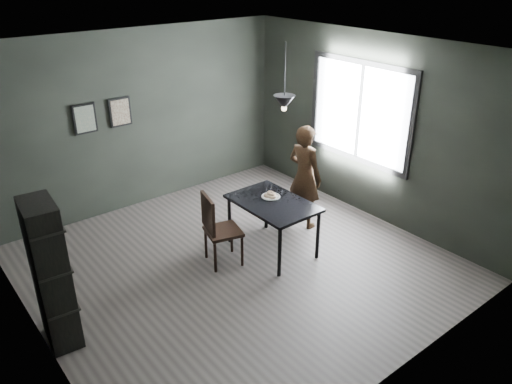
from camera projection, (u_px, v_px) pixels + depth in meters
ground at (238, 264)px, 6.68m from camera, size 5.00×5.00×0.00m
back_wall at (142, 120)px, 7.84m from camera, size 5.00×0.10×2.80m
ceiling at (234, 50)px, 5.48m from camera, size 5.00×5.00×0.02m
window_assembly at (359, 112)px, 7.53m from camera, size 0.04×1.96×1.56m
cafe_table at (273, 207)px, 6.73m from camera, size 0.80×1.20×0.75m
white_plate at (271, 197)px, 6.81m from camera, size 0.23×0.23×0.01m
donut_pile at (271, 195)px, 6.80m from camera, size 0.18×0.18×0.08m
woman at (305, 177)px, 7.35m from camera, size 0.45×0.62×1.58m
wood_chair at (216, 226)px, 6.46m from camera, size 0.53×0.53×1.01m
shelf_unit at (51, 275)px, 5.05m from camera, size 0.36×0.57×1.63m
pendant_lamp at (284, 102)px, 6.35m from camera, size 0.28×0.28×0.86m
framed_print_left at (85, 119)px, 7.23m from camera, size 0.34×0.04×0.44m
framed_print_right at (120, 112)px, 7.54m from camera, size 0.34×0.04×0.44m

